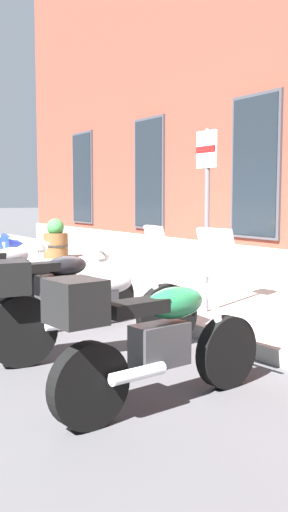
# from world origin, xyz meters

# --- Properties ---
(ground_plane) EXTENTS (140.00, 140.00, 0.00)m
(ground_plane) POSITION_xyz_m (0.00, 0.00, 0.00)
(ground_plane) COLOR #38383A
(sidewalk) EXTENTS (26.89, 3.18, 0.16)m
(sidewalk) POSITION_xyz_m (0.00, 1.59, 0.08)
(sidewalk) COLOR gray
(sidewalk) RESTS_ON ground_plane
(motorcycle_grey_naked) EXTENTS (0.67, 1.98, 0.96)m
(motorcycle_grey_naked) POSITION_xyz_m (-0.02, -1.33, 0.48)
(motorcycle_grey_naked) COLOR black
(motorcycle_grey_naked) RESTS_ON ground_plane
(motorcycle_black_naked) EXTENTS (0.62, 2.08, 0.96)m
(motorcycle_black_naked) POSITION_xyz_m (1.37, -1.13, 0.48)
(motorcycle_black_naked) COLOR black
(motorcycle_black_naked) RESTS_ON ground_plane
(motorcycle_silver_touring) EXTENTS (0.63, 2.22, 1.28)m
(motorcycle_silver_touring) POSITION_xyz_m (2.55, -1.36, 0.54)
(motorcycle_silver_touring) COLOR black
(motorcycle_silver_touring) RESTS_ON ground_plane
(motorcycle_green_touring) EXTENTS (0.66, 1.95, 1.33)m
(motorcycle_green_touring) POSITION_xyz_m (4.04, -1.55, 0.56)
(motorcycle_green_touring) COLOR black
(motorcycle_green_touring) RESTS_ON ground_plane
(parking_sign) EXTENTS (0.36, 0.07, 2.24)m
(parking_sign) POSITION_xyz_m (2.00, 0.53, 1.61)
(parking_sign) COLOR #4C4C51
(parking_sign) RESTS_ON sidewalk
(barrel_planter) EXTENTS (0.60, 0.60, 0.92)m
(barrel_planter) POSITION_xyz_m (-4.79, 1.40, 0.55)
(barrel_planter) COLOR brown
(barrel_planter) RESTS_ON sidewalk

